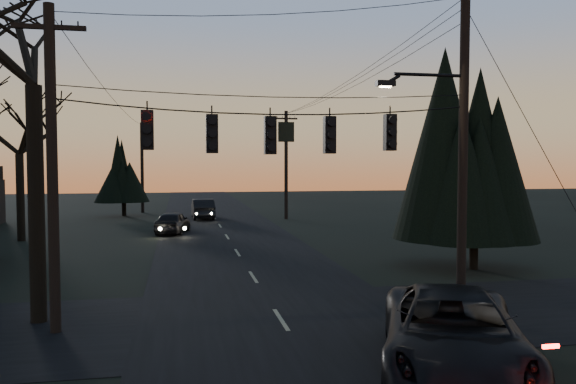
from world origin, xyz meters
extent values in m
cube|color=black|center=(0.00, 20.00, 0.01)|extent=(8.00, 120.00, 0.02)
cube|color=black|center=(0.00, 10.00, 0.01)|extent=(60.00, 7.00, 0.02)
cylinder|color=black|center=(-0.25, 10.00, 6.10)|extent=(11.50, 0.04, 0.04)
cylinder|color=black|center=(-6.67, 11.11, 3.28)|extent=(0.44, 0.44, 6.57)
cylinder|color=black|center=(9.26, 15.93, 0.80)|extent=(0.36, 0.36, 1.60)
cone|color=black|center=(9.26, 15.93, 4.73)|extent=(4.49, 4.49, 7.05)
cylinder|color=black|center=(-11.63, 28.64, 2.47)|extent=(0.44, 0.44, 4.94)
cylinder|color=black|center=(-7.34, 43.20, 0.80)|extent=(0.36, 0.36, 1.60)
cone|color=black|center=(-7.34, 43.20, 3.58)|extent=(3.35, 3.35, 4.76)
imported|color=black|center=(2.78, 5.25, 0.86)|extent=(4.95, 6.78, 1.71)
imported|color=black|center=(-3.20, 30.39, 0.70)|extent=(2.47, 4.36, 1.40)
imported|color=black|center=(-0.96, 39.45, 0.77)|extent=(1.77, 4.74, 1.55)
camera|label=1|loc=(-2.79, -5.37, 4.45)|focal=35.00mm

